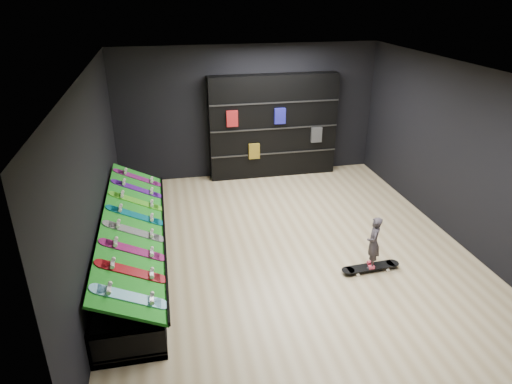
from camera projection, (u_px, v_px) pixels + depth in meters
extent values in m
cube|color=tan|center=(286.00, 247.00, 7.92)|extent=(6.00, 7.00, 0.01)
cube|color=white|center=(292.00, 71.00, 6.68)|extent=(6.00, 7.00, 0.01)
cube|color=black|center=(248.00, 112.00, 10.42)|extent=(6.00, 0.02, 3.00)
cube|color=black|center=(392.00, 300.00, 4.18)|extent=(6.00, 0.02, 3.00)
cube|color=black|center=(94.00, 181.00, 6.74)|extent=(0.02, 7.00, 3.00)
cube|color=black|center=(457.00, 153.00, 7.86)|extent=(0.02, 7.00, 3.00)
cube|color=#116E12|center=(134.00, 225.00, 7.16)|extent=(0.92, 4.50, 0.46)
cube|color=black|center=(273.00, 126.00, 10.50)|extent=(2.95, 0.34, 2.36)
imported|color=black|center=(372.00, 252.00, 7.10)|extent=(0.21, 0.23, 0.52)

